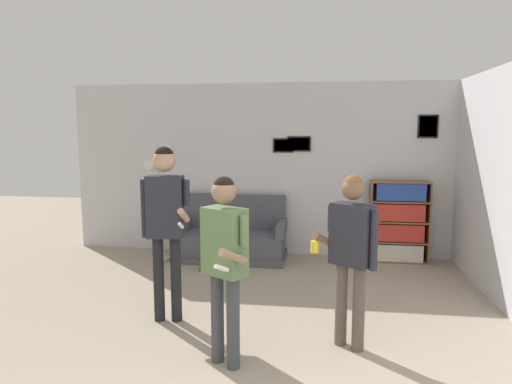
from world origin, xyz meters
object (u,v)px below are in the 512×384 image
(bookshelf, at_px, (399,222))
(floor_lamp, at_px, (158,166))
(person_player_foreground_center, at_px, (224,252))
(person_watcher_holding_cup, at_px, (351,244))
(person_player_foreground_left, at_px, (165,214))
(couch, at_px, (232,239))
(bottle_on_floor, at_px, (201,265))

(bookshelf, bearing_deg, floor_lamp, -172.69)
(person_player_foreground_center, bearing_deg, floor_lamp, 119.10)
(person_player_foreground_center, bearing_deg, person_watcher_holding_cup, 24.00)
(floor_lamp, xyz_separation_m, person_player_foreground_left, (0.85, -2.13, -0.30))
(bookshelf, xyz_separation_m, floor_lamp, (-3.57, -0.46, 0.83))
(couch, relative_size, floor_lamp, 0.93)
(couch, bearing_deg, person_watcher_holding_cup, -59.28)
(person_player_foreground_left, bearing_deg, couch, 85.06)
(person_watcher_holding_cup, bearing_deg, bottle_on_floor, 133.96)
(floor_lamp, distance_m, person_watcher_holding_cup, 3.67)
(floor_lamp, xyz_separation_m, bottle_on_floor, (0.75, -0.46, -1.34))
(couch, height_order, floor_lamp, floor_lamp)
(bookshelf, relative_size, floor_lamp, 0.69)
(person_watcher_holding_cup, height_order, bottle_on_floor, person_watcher_holding_cup)
(couch, distance_m, person_player_foreground_left, 2.55)
(floor_lamp, relative_size, person_player_foreground_left, 0.98)
(couch, xyz_separation_m, floor_lamp, (-1.06, -0.27, 1.13))
(bookshelf, height_order, floor_lamp, floor_lamp)
(couch, xyz_separation_m, person_player_foreground_center, (0.57, -3.20, 0.67))
(person_watcher_holding_cup, bearing_deg, floor_lamp, 137.46)
(bookshelf, distance_m, bottle_on_floor, 3.01)
(bottle_on_floor, bearing_deg, person_player_foreground_center, -70.42)
(person_player_foreground_center, relative_size, person_watcher_holding_cup, 1.01)
(floor_lamp, xyz_separation_m, person_watcher_holding_cup, (2.68, -2.46, -0.47))
(person_player_foreground_left, height_order, person_watcher_holding_cup, person_player_foreground_left)
(bookshelf, distance_m, person_watcher_holding_cup, 3.07)
(bookshelf, relative_size, person_watcher_holding_cup, 0.77)
(person_player_foreground_center, xyz_separation_m, bottle_on_floor, (-0.88, 2.47, -0.89))
(person_watcher_holding_cup, distance_m, bottle_on_floor, 2.91)
(person_player_foreground_left, distance_m, person_watcher_holding_cup, 1.87)
(floor_lamp, bearing_deg, person_player_foreground_left, -68.20)
(bookshelf, bearing_deg, couch, -175.67)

